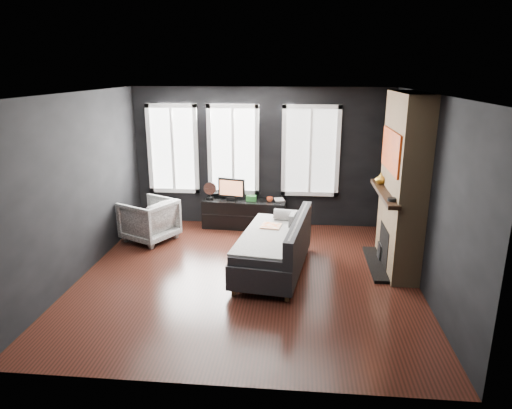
# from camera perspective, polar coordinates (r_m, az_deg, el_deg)

# --- Properties ---
(floor) EXTENTS (5.00, 5.00, 0.00)m
(floor) POSITION_cam_1_polar(r_m,az_deg,el_deg) (6.99, -1.06, -8.97)
(floor) COLOR black
(floor) RESTS_ON ground
(ceiling) EXTENTS (5.00, 5.00, 0.00)m
(ceiling) POSITION_cam_1_polar(r_m,az_deg,el_deg) (6.31, -1.19, 13.74)
(ceiling) COLOR white
(ceiling) RESTS_ON ground
(wall_back) EXTENTS (5.00, 0.02, 2.70)m
(wall_back) POSITION_cam_1_polar(r_m,az_deg,el_deg) (8.95, 0.68, 5.86)
(wall_back) COLOR black
(wall_back) RESTS_ON ground
(wall_left) EXTENTS (0.02, 5.00, 2.70)m
(wall_left) POSITION_cam_1_polar(r_m,az_deg,el_deg) (7.24, -21.22, 2.15)
(wall_left) COLOR black
(wall_left) RESTS_ON ground
(wall_right) EXTENTS (0.02, 5.00, 2.70)m
(wall_right) POSITION_cam_1_polar(r_m,az_deg,el_deg) (6.72, 20.57, 1.18)
(wall_right) COLOR black
(wall_right) RESTS_ON ground
(windows) EXTENTS (4.00, 0.16, 1.76)m
(windows) POSITION_cam_1_polar(r_m,az_deg,el_deg) (8.83, -2.30, 12.45)
(windows) COLOR white
(windows) RESTS_ON wall_back
(fireplace) EXTENTS (0.70, 1.62, 2.70)m
(fireplace) POSITION_cam_1_polar(r_m,az_deg,el_deg) (7.24, 17.87, 2.49)
(fireplace) COLOR #93724C
(fireplace) RESTS_ON floor
(sofa) EXTENTS (1.29, 2.16, 0.88)m
(sofa) POSITION_cam_1_polar(r_m,az_deg,el_deg) (7.02, 2.17, -4.97)
(sofa) COLOR #262729
(sofa) RESTS_ON floor
(stripe_pillow) EXTENTS (0.13, 0.35, 0.35)m
(stripe_pillow) POSITION_cam_1_polar(r_m,az_deg,el_deg) (7.35, 4.62, -2.39)
(stripe_pillow) COLOR gray
(stripe_pillow) RESTS_ON sofa
(armchair) EXTENTS (1.05, 1.08, 0.84)m
(armchair) POSITION_cam_1_polar(r_m,az_deg,el_deg) (8.49, -13.21, -1.65)
(armchair) COLOR silver
(armchair) RESTS_ON floor
(media_console) EXTENTS (1.65, 0.61, 0.56)m
(media_console) POSITION_cam_1_polar(r_m,az_deg,el_deg) (8.99, -1.44, -1.14)
(media_console) COLOR black
(media_console) RESTS_ON floor
(monitor) EXTENTS (0.56, 0.24, 0.49)m
(monitor) POSITION_cam_1_polar(r_m,az_deg,el_deg) (8.87, -3.07, 2.10)
(monitor) COLOR black
(monitor) RESTS_ON media_console
(desk_fan) EXTENTS (0.27, 0.27, 0.35)m
(desk_fan) POSITION_cam_1_polar(r_m,az_deg,el_deg) (8.99, -5.77, 1.79)
(desk_fan) COLOR #9C9C9C
(desk_fan) RESTS_ON media_console
(mug) EXTENTS (0.12, 0.10, 0.12)m
(mug) POSITION_cam_1_polar(r_m,az_deg,el_deg) (8.80, 1.74, 0.75)
(mug) COLOR #DA4D25
(mug) RESTS_ON media_console
(book) EXTENTS (0.18, 0.05, 0.25)m
(book) POSITION_cam_1_polar(r_m,az_deg,el_deg) (8.88, 2.35, 1.31)
(book) COLOR #BAAE93
(book) RESTS_ON media_console
(storage_box) EXTENTS (0.20, 0.13, 0.11)m
(storage_box) POSITION_cam_1_polar(r_m,az_deg,el_deg) (8.84, -0.60, 0.79)
(storage_box) COLOR #28722C
(storage_box) RESTS_ON media_console
(mantel_vase) EXTENTS (0.23, 0.24, 0.17)m
(mantel_vase) POSITION_cam_1_polar(r_m,az_deg,el_deg) (7.63, 15.32, 3.13)
(mantel_vase) COLOR #C17F2A
(mantel_vase) RESTS_ON fireplace
(mantel_clock) EXTENTS (0.16, 0.16, 0.04)m
(mantel_clock) POSITION_cam_1_polar(r_m,az_deg,el_deg) (6.69, 16.66, 0.61)
(mantel_clock) COLOR black
(mantel_clock) RESTS_ON fireplace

